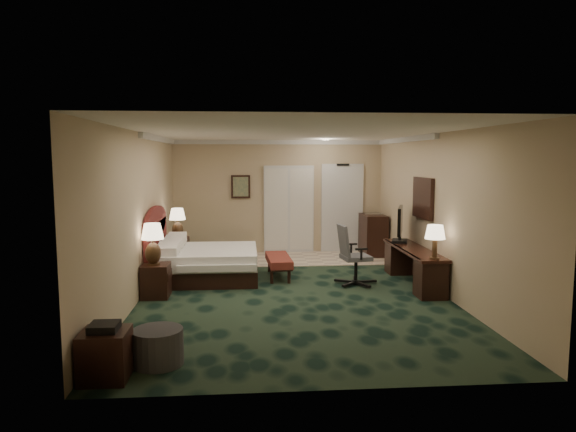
{
  "coord_description": "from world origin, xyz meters",
  "views": [
    {
      "loc": [
        -0.76,
        -8.53,
        2.28
      ],
      "look_at": [
        -0.02,
        0.6,
        1.24
      ],
      "focal_mm": 32.0,
      "sensor_mm": 36.0,
      "label": 1
    }
  ],
  "objects": [
    {
      "name": "lamp_far",
      "position": [
        -2.2,
        2.2,
        0.92
      ],
      "size": [
        0.38,
        0.38,
        0.63
      ],
      "primitive_type": null,
      "rotation": [
        0.0,
        0.0,
        0.13
      ],
      "color": "black",
      "rests_on": "nightstand_far"
    },
    {
      "name": "desk_chair",
      "position": [
        1.19,
        0.42,
        0.55
      ],
      "size": [
        0.72,
        0.69,
        1.1
      ],
      "primitive_type": null,
      "rotation": [
        0.0,
        0.0,
        0.15
      ],
      "color": "#4D4E55",
      "rests_on": "ground"
    },
    {
      "name": "nightstand_near",
      "position": [
        -2.26,
        -0.12,
        0.27
      ],
      "size": [
        0.44,
        0.5,
        0.55
      ],
      "primitive_type": "cube",
      "color": "black",
      "rests_on": "ground"
    },
    {
      "name": "nightstand_far",
      "position": [
        -2.24,
        2.24,
        0.3
      ],
      "size": [
        0.49,
        0.56,
        0.61
      ],
      "primitive_type": "cube",
      "color": "black",
      "rests_on": "ground"
    },
    {
      "name": "tile_patch",
      "position": [
        0.9,
        2.9,
        0.01
      ],
      "size": [
        3.2,
        1.7,
        0.01
      ],
      "primitive_type": "cube",
      "color": "#B6A190",
      "rests_on": "ground"
    },
    {
      "name": "minibar",
      "position": [
        2.2,
        3.2,
        0.48
      ],
      "size": [
        0.5,
        0.91,
        0.96
      ],
      "primitive_type": "cube",
      "color": "black",
      "rests_on": "ground"
    },
    {
      "name": "wall_front",
      "position": [
        0.0,
        -3.75,
        1.35
      ],
      "size": [
        5.0,
        0.0,
        2.7
      ],
      "primitive_type": "cube",
      "color": "tan",
      "rests_on": "ground"
    },
    {
      "name": "wall_art",
      "position": [
        -0.9,
        3.71,
        1.6
      ],
      "size": [
        0.45,
        0.06,
        0.55
      ],
      "primitive_type": "cube",
      "color": "#476254",
      "rests_on": "wall_back"
    },
    {
      "name": "ceiling",
      "position": [
        0.0,
        0.0,
        2.7
      ],
      "size": [
        5.0,
        7.5,
        0.0
      ],
      "primitive_type": "cube",
      "color": "white",
      "rests_on": "wall_back"
    },
    {
      "name": "ottoman",
      "position": [
        -1.76,
        -2.95,
        0.2
      ],
      "size": [
        0.6,
        0.6,
        0.4
      ],
      "primitive_type": "cylinder",
      "rotation": [
        0.0,
        0.0,
        0.08
      ],
      "color": "#2F2F33",
      "rests_on": "ground"
    },
    {
      "name": "wall_mirror",
      "position": [
        2.46,
        0.6,
        1.55
      ],
      "size": [
        0.05,
        0.95,
        0.75
      ],
      "primitive_type": "cube",
      "color": "white",
      "rests_on": "wall_right"
    },
    {
      "name": "desk_lamp",
      "position": [
        2.24,
        -0.63,
        0.94
      ],
      "size": [
        0.32,
        0.32,
        0.56
      ],
      "primitive_type": null,
      "rotation": [
        0.0,
        0.0,
        0.01
      ],
      "color": "black",
      "rests_on": "desk"
    },
    {
      "name": "floor",
      "position": [
        0.0,
        0.0,
        0.0
      ],
      "size": [
        5.0,
        7.5,
        0.0
      ],
      "primitive_type": "cube",
      "color": "black",
      "rests_on": "ground"
    },
    {
      "name": "closet_doors",
      "position": [
        0.25,
        3.71,
        1.05
      ],
      "size": [
        1.2,
        0.06,
        2.1
      ],
      "primitive_type": "cube",
      "color": "beige",
      "rests_on": "ground"
    },
    {
      "name": "bed",
      "position": [
        -1.49,
        1.09,
        0.29
      ],
      "size": [
        1.82,
        1.69,
        0.58
      ],
      "primitive_type": "cube",
      "color": "white",
      "rests_on": "ground"
    },
    {
      "name": "wall_right",
      "position": [
        2.5,
        0.0,
        1.35
      ],
      "size": [
        0.0,
        7.5,
        2.7
      ],
      "primitive_type": "cube",
      "color": "tan",
      "rests_on": "ground"
    },
    {
      "name": "side_table",
      "position": [
        -2.23,
        -3.3,
        0.26
      ],
      "size": [
        0.48,
        0.48,
        0.52
      ],
      "primitive_type": "cube",
      "color": "black",
      "rests_on": "ground"
    },
    {
      "name": "lamp_near",
      "position": [
        -2.29,
        -0.17,
        0.89
      ],
      "size": [
        0.45,
        0.45,
        0.68
      ],
      "primitive_type": null,
      "rotation": [
        0.0,
        0.0,
        0.29
      ],
      "color": "black",
      "rests_on": "nightstand_near"
    },
    {
      "name": "entry_door",
      "position": [
        1.55,
        3.72,
        1.05
      ],
      "size": [
        1.02,
        0.06,
        2.18
      ],
      "primitive_type": "cube",
      "color": "silver",
      "rests_on": "ground"
    },
    {
      "name": "wall_left",
      "position": [
        -2.5,
        0.0,
        1.35
      ],
      "size": [
        0.0,
        7.5,
        2.7
      ],
      "primitive_type": "cube",
      "color": "tan",
      "rests_on": "ground"
    },
    {
      "name": "headboard",
      "position": [
        -2.44,
        1.0,
        0.7
      ],
      "size": [
        0.12,
        2.0,
        1.4
      ],
      "primitive_type": null,
      "color": "#551720",
      "rests_on": "ground"
    },
    {
      "name": "desk",
      "position": [
        2.23,
        0.37,
        0.33
      ],
      "size": [
        0.49,
        2.29,
        0.66
      ],
      "primitive_type": "cube",
      "color": "black",
      "rests_on": "ground"
    },
    {
      "name": "bed_bench",
      "position": [
        -0.16,
        1.12,
        0.2
      ],
      "size": [
        0.48,
        1.22,
        0.41
      ],
      "primitive_type": "cube",
      "rotation": [
        0.0,
        0.0,
        0.05
      ],
      "color": "maroon",
      "rests_on": "ground"
    },
    {
      "name": "wall_back",
      "position": [
        0.0,
        3.75,
        1.35
      ],
      "size": [
        5.0,
        0.0,
        2.7
      ],
      "primitive_type": "cube",
      "color": "tan",
      "rests_on": "ground"
    },
    {
      "name": "crown_molding",
      "position": [
        0.0,
        0.0,
        2.65
      ],
      "size": [
        5.0,
        7.5,
        0.1
      ],
      "primitive_type": null,
      "color": "silver",
      "rests_on": "wall_back"
    },
    {
      "name": "tv",
      "position": [
        2.18,
        1.04,
        1.0
      ],
      "size": [
        0.36,
        0.86,
        0.69
      ],
      "primitive_type": "cube",
      "rotation": [
        0.0,
        0.0,
        -0.34
      ],
      "color": "black",
      "rests_on": "desk"
    }
  ]
}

